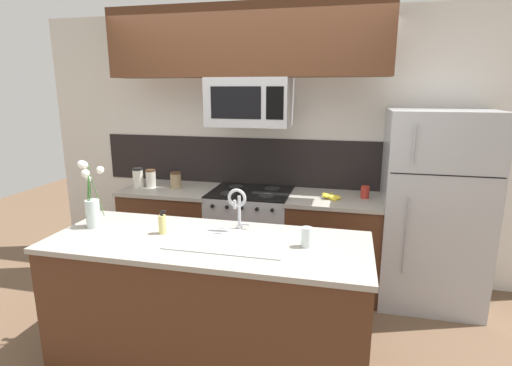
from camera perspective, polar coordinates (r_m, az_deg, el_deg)
ground_plane at (r=3.39m, az=-4.69°, el=-20.34°), size 10.00×10.00×0.00m
rear_partition at (r=4.04m, az=4.67°, el=5.09°), size 5.20×0.10×2.60m
splash_band at (r=4.07m, az=0.32°, el=3.05°), size 3.35×0.01×0.48m
back_counter_left at (r=4.21m, az=-11.73°, el=-6.64°), size 0.91×0.65×0.91m
back_counter_right at (r=3.85m, az=10.90°, el=-8.58°), size 0.86×0.65×0.91m
stove_range at (r=3.95m, az=-0.76°, el=-7.66°), size 0.76×0.64×0.93m
microwave at (r=3.67m, az=-0.91°, el=11.49°), size 0.74×0.40×0.43m
upper_cabinet_band at (r=3.66m, az=-1.52°, el=19.53°), size 2.47×0.34×0.60m
refrigerator at (r=3.81m, az=23.92°, el=-3.42°), size 0.85×0.74×1.71m
storage_jar_tall at (r=4.19m, az=-16.51°, el=0.77°), size 0.10×0.10×0.19m
storage_jar_medium at (r=4.15m, az=-14.78°, el=0.67°), size 0.10×0.10×0.17m
storage_jar_short at (r=4.05m, az=-11.39°, el=0.42°), size 0.11×0.11×0.16m
banana_bunch at (r=3.64m, az=10.69°, el=-1.93°), size 0.19×0.16×0.08m
coffee_tin at (r=3.74m, az=15.32°, el=-1.26°), size 0.08×0.08×0.11m
island_counter at (r=2.86m, az=-6.69°, el=-16.54°), size 2.12×0.82×0.91m
kitchen_sink at (r=2.65m, az=-3.88°, el=-9.74°), size 0.76×0.43×0.16m
sink_faucet at (r=2.75m, az=-2.64°, el=-2.93°), size 0.14×0.14×0.31m
dish_soap_bottle at (r=2.81m, az=-13.24°, el=-5.71°), size 0.06×0.05×0.16m
drinking_glass at (r=2.53m, az=7.23°, el=-7.67°), size 0.07×0.07×0.13m
flower_vase at (r=3.06m, az=-22.40°, el=-2.85°), size 0.14×0.16×0.49m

